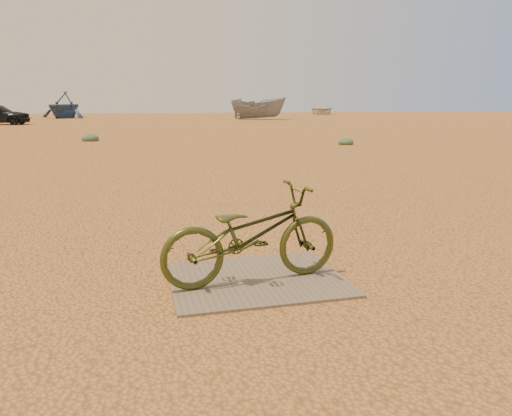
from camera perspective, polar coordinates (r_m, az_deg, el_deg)
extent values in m
plane|color=#C0803F|center=(4.49, 2.95, -7.43)|extent=(120.00, 120.00, 0.00)
cube|color=#6E5C4B|center=(4.30, 0.00, -8.13)|extent=(1.46, 1.20, 0.02)
imported|color=#3C441A|center=(4.11, -0.50, -3.06)|extent=(1.58, 0.71, 0.81)
imported|color=#314C77|center=(47.40, -21.10, 10.97)|extent=(5.42, 5.68, 2.33)
imported|color=gray|center=(41.29, 0.24, 11.31)|extent=(4.82, 3.73, 1.76)
imported|color=beige|center=(57.94, 7.47, 11.11)|extent=(5.31, 6.07, 1.05)
ellipsoid|color=#4F6B49|center=(17.86, 10.21, 7.15)|extent=(0.54, 0.54, 0.30)
ellipsoid|color=#4F6B49|center=(20.16, -18.41, 7.28)|extent=(0.65, 0.65, 0.36)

